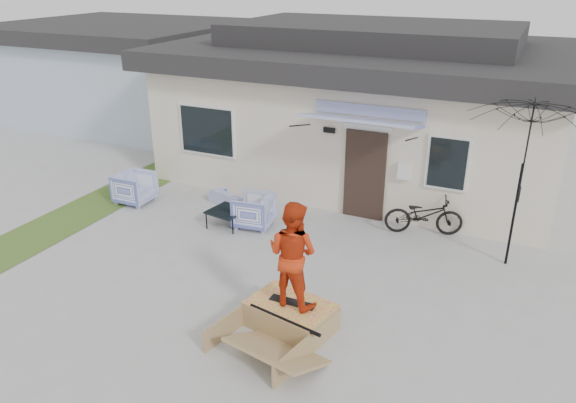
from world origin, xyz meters
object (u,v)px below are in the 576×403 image
at_px(loveseat, 233,196).
at_px(bicycle, 424,211).
at_px(skate_ramp, 291,316).
at_px(armchair_left, 135,186).
at_px(coffee_table, 227,218).
at_px(patio_umbrella, 520,181).
at_px(skater, 293,252).
at_px(skateboard, 292,302).
at_px(armchair_right, 254,209).

xyz_separation_m(loveseat, bicycle, (4.57, 0.43, 0.29)).
bearing_deg(skate_ramp, loveseat, 142.21).
bearing_deg(armchair_left, coffee_table, -95.37).
bearing_deg(armchair_left, skate_ramp, -119.96).
relative_size(loveseat, bicycle, 0.76).
xyz_separation_m(bicycle, patio_umbrella, (1.81, -0.66, 1.21)).
bearing_deg(skater, skateboard, -82.08).
xyz_separation_m(coffee_table, skater, (2.92, -2.86, 1.18)).
xyz_separation_m(loveseat, armchair_right, (1.01, -0.80, 0.17)).
bearing_deg(armchair_right, patio_umbrella, 88.74).
bearing_deg(armchair_left, bicycle, -80.82).
xyz_separation_m(armchair_right, skateboard, (2.37, -3.09, 0.05)).
relative_size(skate_ramp, skater, 1.01).
bearing_deg(armchair_left, loveseat, -71.27).
height_order(armchair_right, skater, skater).
xyz_separation_m(armchair_left, skater, (5.68, -3.06, 0.94)).
distance_m(armchair_right, skateboard, 3.89).
height_order(skate_ramp, skater, skater).
bearing_deg(loveseat, skate_ramp, 148.89).
bearing_deg(skateboard, skate_ramp, -101.68).
bearing_deg(patio_umbrella, skate_ramp, -129.00).
height_order(armchair_right, patio_umbrella, patio_umbrella).
bearing_deg(bicycle, loveseat, 77.40).
bearing_deg(bicycle, coffee_table, 91.62).
bearing_deg(skateboard, coffee_table, 135.61).
distance_m(loveseat, patio_umbrella, 6.55).
distance_m(armchair_left, skate_ramp, 6.47).
distance_m(bicycle, patio_umbrella, 2.27).
bearing_deg(skate_ramp, armchair_left, 162.99).
height_order(armchair_left, skater, skater).
bearing_deg(loveseat, armchair_right, 159.94).
height_order(coffee_table, skater, skater).
height_order(bicycle, skater, skater).
relative_size(coffee_table, patio_umbrella, 0.28).
distance_m(armchair_right, coffee_table, 0.65).
bearing_deg(loveseat, skater, 149.28).
xyz_separation_m(loveseat, skateboard, (3.38, -3.90, 0.21)).
xyz_separation_m(armchair_left, bicycle, (6.87, 1.27, 0.11)).
distance_m(loveseat, bicycle, 4.60).
relative_size(loveseat, armchair_left, 1.50).
xyz_separation_m(bicycle, skateboard, (-1.19, -4.33, -0.07)).
relative_size(loveseat, armchair_right, 1.55).
height_order(bicycle, skateboard, bicycle).
distance_m(armchair_right, patio_umbrella, 5.55).
distance_m(bicycle, skater, 4.56).
height_order(armchair_right, bicycle, bicycle).
bearing_deg(coffee_table, skateboard, -44.37).
relative_size(bicycle, skate_ramp, 0.95).
relative_size(armchair_right, skateboard, 1.09).
distance_m(bicycle, skateboard, 4.49).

